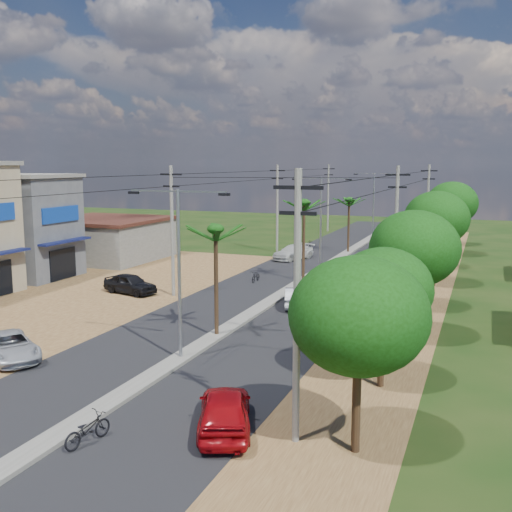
# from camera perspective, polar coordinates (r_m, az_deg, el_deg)

# --- Properties ---
(ground) EXTENTS (160.00, 160.00, 0.00)m
(ground) POSITION_cam_1_polar(r_m,az_deg,el_deg) (28.71, -7.16, -9.82)
(ground) COLOR black
(ground) RESTS_ON ground
(road) EXTENTS (12.00, 110.00, 0.04)m
(road) POSITION_cam_1_polar(r_m,az_deg,el_deg) (42.02, 2.56, -3.72)
(road) COLOR black
(road) RESTS_ON ground
(median) EXTENTS (1.00, 90.00, 0.18)m
(median) POSITION_cam_1_polar(r_m,az_deg,el_deg) (44.80, 3.78, -2.85)
(median) COLOR #605E56
(median) RESTS_ON ground
(dirt_lot_west) EXTENTS (18.00, 46.00, 0.04)m
(dirt_lot_west) POSITION_cam_1_polar(r_m,az_deg,el_deg) (43.42, -19.76, -3.83)
(dirt_lot_west) COLOR brown
(dirt_lot_west) RESTS_ON ground
(dirt_shoulder_east) EXTENTS (5.00, 90.00, 0.03)m
(dirt_shoulder_east) POSITION_cam_1_polar(r_m,az_deg,el_deg) (40.22, 14.15, -4.56)
(dirt_shoulder_east) COLOR brown
(dirt_shoulder_east) RESTS_ON ground
(shophouse_grey) EXTENTS (9.00, 6.40, 8.30)m
(shophouse_grey) POSITION_cam_1_polar(r_m,az_deg,el_deg) (51.82, -21.53, 2.70)
(shophouse_grey) COLOR #46494D
(shophouse_grey) RESTS_ON ground
(low_shed) EXTENTS (10.40, 10.40, 3.95)m
(low_shed) POSITION_cam_1_polar(r_m,az_deg,el_deg) (59.18, -14.17, 1.60)
(low_shed) COLOR #605E56
(low_shed) RESTS_ON ground
(tree_east_a) EXTENTS (4.40, 4.40, 6.37)m
(tree_east_a) POSITION_cam_1_polar(r_m,az_deg,el_deg) (18.83, 9.76, -5.63)
(tree_east_a) COLOR black
(tree_east_a) RESTS_ON ground
(tree_east_b) EXTENTS (4.00, 4.00, 5.83)m
(tree_east_b) POSITION_cam_1_polar(r_m,az_deg,el_deg) (24.71, 12.05, -3.12)
(tree_east_b) COLOR black
(tree_east_b) RESTS_ON ground
(tree_east_c) EXTENTS (4.60, 4.60, 6.83)m
(tree_east_c) POSITION_cam_1_polar(r_m,az_deg,el_deg) (31.37, 14.85, 0.69)
(tree_east_c) COLOR black
(tree_east_c) RESTS_ON ground
(tree_east_d) EXTENTS (4.20, 4.20, 6.13)m
(tree_east_d) POSITION_cam_1_polar(r_m,az_deg,el_deg) (38.38, 15.54, 1.31)
(tree_east_d) COLOR black
(tree_east_d) RESTS_ON ground
(tree_east_e) EXTENTS (4.80, 4.80, 7.14)m
(tree_east_e) POSITION_cam_1_polar(r_m,az_deg,el_deg) (46.21, 16.82, 3.42)
(tree_east_e) COLOR black
(tree_east_e) RESTS_ON ground
(tree_east_f) EXTENTS (3.80, 3.80, 5.52)m
(tree_east_f) POSITION_cam_1_polar(r_m,az_deg,el_deg) (54.29, 17.00, 2.89)
(tree_east_f) COLOR black
(tree_east_f) RESTS_ON ground
(tree_east_g) EXTENTS (5.00, 5.00, 7.38)m
(tree_east_g) POSITION_cam_1_polar(r_m,az_deg,el_deg) (62.11, 18.16, 4.79)
(tree_east_g) COLOR black
(tree_east_g) RESTS_ON ground
(tree_east_h) EXTENTS (4.40, 4.40, 6.52)m
(tree_east_h) POSITION_cam_1_polar(r_m,az_deg,el_deg) (70.14, 18.25, 4.71)
(tree_east_h) COLOR black
(tree_east_h) RESTS_ON ground
(palm_median_near) EXTENTS (2.00, 2.00, 6.15)m
(palm_median_near) POSITION_cam_1_polar(r_m,az_deg,el_deg) (30.99, -3.87, 2.12)
(palm_median_near) COLOR black
(palm_median_near) RESTS_ON ground
(palm_median_mid) EXTENTS (2.00, 2.00, 6.55)m
(palm_median_mid) POSITION_cam_1_polar(r_m,az_deg,el_deg) (45.90, 4.60, 4.75)
(palm_median_mid) COLOR black
(palm_median_mid) RESTS_ON ground
(palm_median_far) EXTENTS (2.00, 2.00, 5.85)m
(palm_median_far) POSITION_cam_1_polar(r_m,az_deg,el_deg) (61.42, 8.86, 5.11)
(palm_median_far) COLOR black
(palm_median_far) RESTS_ON ground
(streetlight_near) EXTENTS (5.10, 0.18, 8.00)m
(streetlight_near) POSITION_cam_1_polar(r_m,az_deg,el_deg) (27.56, -7.35, -0.35)
(streetlight_near) COLOR gray
(streetlight_near) RESTS_ON ground
(streetlight_mid) EXTENTS (5.10, 0.18, 8.00)m
(streetlight_mid) POSITION_cam_1_polar(r_m,az_deg,el_deg) (50.79, 6.19, 3.86)
(streetlight_mid) COLOR gray
(streetlight_mid) RESTS_ON ground
(streetlight_far) EXTENTS (5.10, 0.18, 8.00)m
(streetlight_far) POSITION_cam_1_polar(r_m,az_deg,el_deg) (75.17, 11.14, 5.35)
(streetlight_far) COLOR gray
(streetlight_far) RESTS_ON ground
(utility_pole_w_b) EXTENTS (1.60, 0.24, 9.00)m
(utility_pole_w_b) POSITION_cam_1_polar(r_m,az_deg,el_deg) (41.33, -7.99, 2.65)
(utility_pole_w_b) COLOR #605E56
(utility_pole_w_b) RESTS_ON ground
(utility_pole_w_c) EXTENTS (1.60, 0.24, 9.00)m
(utility_pole_w_c) POSITION_cam_1_polar(r_m,az_deg,el_deg) (61.42, 2.04, 4.73)
(utility_pole_w_c) COLOR #605E56
(utility_pole_w_c) RESTS_ON ground
(utility_pole_w_d) EXTENTS (1.60, 0.24, 9.00)m
(utility_pole_w_d) POSITION_cam_1_polar(r_m,az_deg,el_deg) (81.52, 6.89, 5.69)
(utility_pole_w_d) COLOR #605E56
(utility_pole_w_d) RESTS_ON ground
(utility_pole_e_a) EXTENTS (1.60, 0.24, 9.00)m
(utility_pole_e_a) POSITION_cam_1_polar(r_m,az_deg,el_deg) (19.24, 3.92, -4.39)
(utility_pole_e_a) COLOR #605E56
(utility_pole_e_a) RESTS_ON ground
(utility_pole_e_b) EXTENTS (1.60, 0.24, 9.00)m
(utility_pole_e_b) POSITION_cam_1_polar(r_m,az_deg,el_deg) (40.52, 13.17, 2.38)
(utility_pole_e_b) COLOR #605E56
(utility_pole_e_b) RESTS_ON ground
(utility_pole_e_c) EXTENTS (1.60, 0.24, 9.00)m
(utility_pole_e_c) POSITION_cam_1_polar(r_m,az_deg,el_deg) (62.30, 16.02, 4.46)
(utility_pole_e_c) COLOR #605E56
(utility_pole_e_c) RESTS_ON ground
(car_red_near) EXTENTS (3.32, 4.74, 1.50)m
(car_red_near) POSITION_cam_1_polar(r_m,az_deg,el_deg) (21.21, -3.00, -14.51)
(car_red_near) COLOR maroon
(car_red_near) RESTS_ON ground
(car_silver_mid) EXTENTS (2.42, 4.08, 1.27)m
(car_silver_mid) POSITION_cam_1_polar(r_m,az_deg,el_deg) (38.45, 3.81, -3.97)
(car_silver_mid) COLOR #A8ABB1
(car_silver_mid) RESTS_ON ground
(car_white_far) EXTENTS (3.51, 5.13, 1.38)m
(car_white_far) POSITION_cam_1_polar(r_m,az_deg,el_deg) (57.23, 3.55, 0.32)
(car_white_far) COLOR #ACACA8
(car_white_far) RESTS_ON ground
(car_parked_silver) EXTENTS (4.92, 4.25, 1.26)m
(car_parked_silver) POSITION_cam_1_polar(r_m,az_deg,el_deg) (30.59, -22.43, -8.02)
(car_parked_silver) COLOR #A8ABB1
(car_parked_silver) RESTS_ON ground
(car_parked_dark) EXTENTS (4.44, 2.60, 1.42)m
(car_parked_dark) POSITION_cam_1_polar(r_m,az_deg,el_deg) (43.14, -11.90, -2.64)
(car_parked_dark) COLOR black
(car_parked_dark) RESTS_ON ground
(moto_rider_east) EXTENTS (1.04, 1.98, 0.99)m
(moto_rider_east) POSITION_cam_1_polar(r_m,az_deg,el_deg) (21.13, -15.76, -15.70)
(moto_rider_east) COLOR black
(moto_rider_east) RESTS_ON ground
(moto_rider_west_a) EXTENTS (0.63, 1.67, 0.87)m
(moto_rider_west_a) POSITION_cam_1_polar(r_m,az_deg,el_deg) (46.39, -0.02, -1.99)
(moto_rider_west_a) COLOR black
(moto_rider_west_a) RESTS_ON ground
(moto_rider_west_b) EXTENTS (1.00, 1.78, 1.03)m
(moto_rider_west_b) POSITION_cam_1_polar(r_m,az_deg,el_deg) (63.50, 5.17, 0.99)
(moto_rider_west_b) COLOR black
(moto_rider_west_b) RESTS_ON ground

